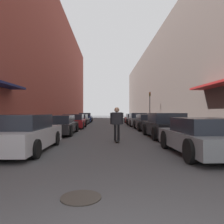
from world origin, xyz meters
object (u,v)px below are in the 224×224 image
parked_car_left_3 (80,119)px  parked_car_right_0 (203,137)px  parked_car_left_0 (24,134)px  parked_car_left_4 (85,118)px  parked_car_left_2 (74,121)px  parked_car_right_1 (165,126)px  parked_car_left_1 (60,125)px  parked_car_right_2 (147,122)px  traffic_light (150,104)px  manhole_cover (81,197)px  parked_car_right_4 (133,119)px  parked_car_right_3 (138,120)px  skateboarder (117,121)px

parked_car_left_3 → parked_car_right_0: parked_car_right_0 is taller
parked_car_left_0 → parked_car_left_4: bearing=89.6°
parked_car_left_2 → parked_car_right_1: bearing=-49.7°
parked_car_left_4 → parked_car_left_1: bearing=-90.3°
parked_car_left_4 → parked_car_right_1: size_ratio=1.00×
parked_car_left_0 → parked_car_left_4: size_ratio=1.04×
parked_car_right_0 → parked_car_right_2: 10.27m
parked_car_left_2 → traffic_light: (7.95, 5.30, 1.74)m
parked_car_left_0 → traffic_light: 18.71m
parked_car_left_2 → parked_car_right_1: (6.24, -7.35, 0.07)m
parked_car_left_3 → manhole_cover: bearing=-83.4°
parked_car_left_1 → parked_car_right_0: 9.48m
parked_car_left_1 → parked_car_right_2: 7.12m
manhole_cover → traffic_light: 22.09m
parked_car_right_2 → traffic_light: 7.76m
parked_car_right_1 → parked_car_right_4: 15.01m
traffic_light → parked_car_right_1: bearing=-97.7°
parked_car_right_2 → parked_car_left_4: bearing=114.8°
parked_car_left_4 → parked_car_right_1: parked_car_right_1 is taller
parked_car_right_3 → parked_car_right_4: (0.10, 4.81, -0.06)m
parked_car_left_2 → manhole_cover: 16.15m
parked_car_left_4 → skateboarder: size_ratio=2.59×
parked_car_left_0 → parked_car_left_1: (0.08, 6.18, -0.04)m
parked_car_right_1 → parked_car_right_4: size_ratio=1.08×
parked_car_left_0 → parked_car_left_1: 6.18m
parked_car_left_3 → parked_car_right_4: 6.66m
parked_car_right_4 → traffic_light: size_ratio=1.13×
parked_car_right_0 → manhole_cover: (-3.76, -3.61, -0.61)m
parked_car_left_3 → parked_car_right_4: (6.36, 1.96, 0.01)m
parked_car_left_0 → parked_car_right_1: (6.45, 4.09, 0.02)m
parked_car_left_0 → parked_car_left_4: parked_car_left_0 is taller
parked_car_right_0 → parked_car_right_4: parked_car_right_0 is taller
parked_car_right_0 → traffic_light: (1.77, 17.64, 1.73)m
parked_car_left_3 → parked_car_right_3: bearing=-24.5°
parked_car_left_2 → parked_car_right_2: size_ratio=0.95×
parked_car_left_2 → parked_car_right_2: (6.23, -2.06, 0.02)m
parked_car_left_4 → parked_car_right_4: parked_car_left_4 is taller
parked_car_left_3 → skateboarder: bearing=-76.7°
traffic_light → parked_car_right_0: bearing=-95.7°
parked_car_left_2 → manhole_cover: parked_car_left_2 is taller
parked_car_left_2 → manhole_cover: size_ratio=5.84×
parked_car_right_0 → skateboarder: skateboarder is taller
parked_car_right_4 → traffic_light: (1.69, -2.36, 1.76)m
parked_car_left_0 → parked_car_right_2: (6.44, 9.38, -0.03)m
parked_car_left_3 → parked_car_right_3: (6.27, -2.85, 0.07)m
parked_car_right_2 → parked_car_right_3: (-0.06, 4.92, 0.03)m
traffic_light → skateboarder: bearing=-107.6°
parked_car_left_2 → parked_car_right_4: 9.90m
parked_car_left_2 → parked_car_right_3: bearing=24.8°
parked_car_left_4 → parked_car_right_2: 14.93m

